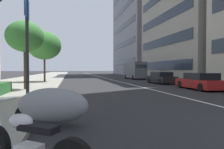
{
  "coord_description": "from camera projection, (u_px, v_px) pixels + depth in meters",
  "views": [
    {
      "loc": [
        -2.83,
        6.37,
        1.6
      ],
      "look_at": [
        16.93,
        2.16,
        1.08
      ],
      "focal_mm": 31.94,
      "sensor_mm": 36.0,
      "label": 1
    }
  ],
  "objects": [
    {
      "name": "street_tree_near_plaza_corner",
      "position": [
        25.0,
        37.0,
        14.55
      ],
      "size": [
        2.67,
        2.67,
        5.0
      ],
      "color": "#473323",
      "rests_on": "sidewalk_right_plaza"
    },
    {
      "name": "lane_centre_stripe",
      "position": [
        103.0,
        78.0,
        38.36
      ],
      "size": [
        110.0,
        0.16,
        0.01
      ],
      "primitive_type": "cube",
      "color": "silver",
      "rests_on": "ground"
    },
    {
      "name": "car_approaching_light",
      "position": [
        200.0,
        82.0,
        15.88
      ],
      "size": [
        4.65,
        2.11,
        1.32
      ],
      "rotation": [
        0.0,
        0.0,
        -0.05
      ],
      "color": "maroon",
      "rests_on": "ground"
    },
    {
      "name": "street_lamp_with_banners",
      "position": [
        34.0,
        2.0,
        10.98
      ],
      "size": [
        1.26,
        2.66,
        8.66
      ],
      "color": "#232326",
      "rests_on": "sidewalk_right_plaza"
    },
    {
      "name": "street_tree_mid_sidewalk",
      "position": [
        44.0,
        46.0,
        23.95
      ],
      "size": [
        3.98,
        3.98,
        6.02
      ],
      "color": "#473323",
      "rests_on": "sidewalk_right_plaza"
    },
    {
      "name": "office_tower_near_left",
      "position": [
        215.0,
        1.0,
        36.53
      ],
      "size": [
        19.92,
        21.05,
        28.45
      ],
      "color": "gray",
      "rests_on": "ground"
    },
    {
      "name": "motorcycle_mid_row",
      "position": [
        52.0,
        106.0,
        5.54
      ],
      "size": [
        1.4,
        2.17,
        1.09
      ],
      "rotation": [
        0.0,
        0.0,
        1.25
      ],
      "color": "gray",
      "rests_on": "ground"
    },
    {
      "name": "motorcycle_by_sign_pole",
      "position": [
        28.0,
        146.0,
        3.04
      ],
      "size": [
        1.41,
        1.9,
        1.11
      ],
      "rotation": [
        0.0,
        0.0,
        0.95
      ],
      "color": "black",
      "rests_on": "ground"
    },
    {
      "name": "sidewalk_right_plaza",
      "position": [
        36.0,
        79.0,
        31.07
      ],
      "size": [
        160.0,
        8.45,
        0.15
      ],
      "primitive_type": "cube",
      "color": "gray",
      "rests_on": "ground"
    },
    {
      "name": "delivery_van_ahead",
      "position": [
        135.0,
        70.0,
        33.13
      ],
      "size": [
        6.08,
        2.14,
        2.79
      ],
      "rotation": [
        0.0,
        0.0,
        0.01
      ],
      "color": "#4C5156",
      "rests_on": "ground"
    },
    {
      "name": "car_far_down_avenue",
      "position": [
        161.0,
        78.0,
        22.45
      ],
      "size": [
        4.24,
        1.91,
        1.3
      ],
      "rotation": [
        0.0,
        0.0,
        0.03
      ],
      "color": "black",
      "rests_on": "ground"
    }
  ]
}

